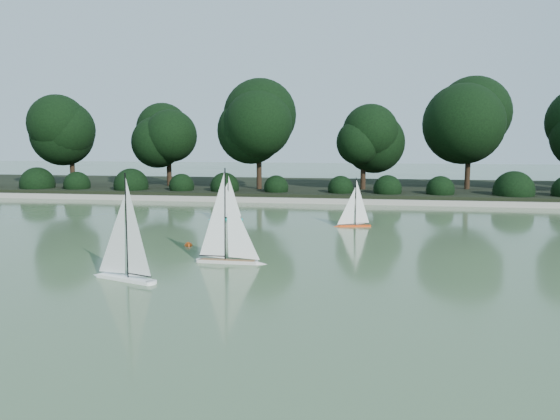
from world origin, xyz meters
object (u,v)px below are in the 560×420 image
object	(u,v)px
sailboat_orange	(351,218)
race_buoy	(188,246)
sailboat_white_a	(120,262)
sailboat_white_b	(233,248)
sailboat_teal	(224,212)

from	to	relation	value
sailboat_orange	race_buoy	bearing A→B (deg)	-137.18
sailboat_white_a	sailboat_orange	xyz separation A→B (m)	(3.53, 5.92, -0.08)
sailboat_white_a	sailboat_white_b	world-z (taller)	sailboat_white_b
sailboat_teal	sailboat_white_a	bearing A→B (deg)	-89.94
sailboat_white_b	sailboat_teal	bearing A→B (deg)	106.52
sailboat_orange	sailboat_teal	size ratio (longest dim) A/B	0.98
sailboat_white_b	sailboat_white_a	bearing A→B (deg)	-137.03
race_buoy	sailboat_white_b	bearing A→B (deg)	-46.82
sailboat_white_a	race_buoy	bearing A→B (deg)	86.11
race_buoy	sailboat_teal	bearing A→B (deg)	93.06
sailboat_white_a	sailboat_teal	size ratio (longest dim) A/B	1.34
sailboat_white_b	sailboat_orange	world-z (taller)	sailboat_white_b
sailboat_white_a	sailboat_teal	distance (m)	6.56
sailboat_teal	race_buoy	size ratio (longest dim) A/B	8.21
sailboat_white_a	sailboat_white_b	distance (m)	2.08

